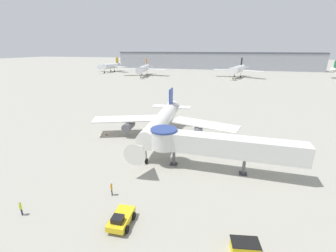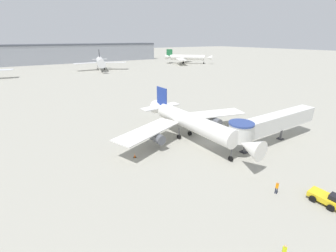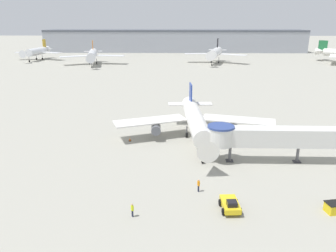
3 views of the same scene
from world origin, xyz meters
name	(u,v)px [view 1 (image 1 of 3)]	position (x,y,z in m)	size (l,w,h in m)	color
ground_plane	(166,146)	(0.00, 0.00, 0.00)	(800.00, 800.00, 0.00)	#9E9B8E
main_airplane	(161,122)	(-1.75, 2.82, 3.70)	(30.52, 27.22, 8.69)	white
jet_bridge	(214,144)	(9.09, -6.41, 4.15)	(22.17, 4.10, 5.83)	silver
pushback_tug_yellow	(121,219)	(0.96, -20.32, 0.75)	(2.35, 3.62, 1.62)	yellow
service_container_yellow	(245,247)	(13.13, -20.46, 0.62)	(2.72, 1.93, 1.24)	yellow
traffic_cone_starboard_wing	(223,148)	(10.36, 1.42, 0.34)	(0.43, 0.43, 0.72)	black
traffic_cone_port_wing	(106,133)	(-13.71, 2.20, 0.37)	(0.47, 0.47, 0.78)	black
ground_crew_marshaller	(112,188)	(-2.44, -16.04, 1.01)	(0.32, 0.39, 1.76)	#1E2338
ground_crew_wing_walker	(21,208)	(-10.25, -21.86, 0.97)	(0.35, 0.37, 1.67)	#1E2338
background_jet_orange_tail	(144,69)	(-45.36, 105.86, 4.78)	(31.36, 31.38, 10.90)	silver
background_jet_black_tail	(238,69)	(14.36, 112.39, 5.14)	(31.03, 28.56, 11.77)	white
background_jet_gold_tail	(111,66)	(-79.65, 124.33, 4.64)	(26.28, 26.89, 10.56)	silver
terminal_building	(213,60)	(-5.56, 175.00, 7.22)	(172.79, 20.36, 14.41)	#999EA8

